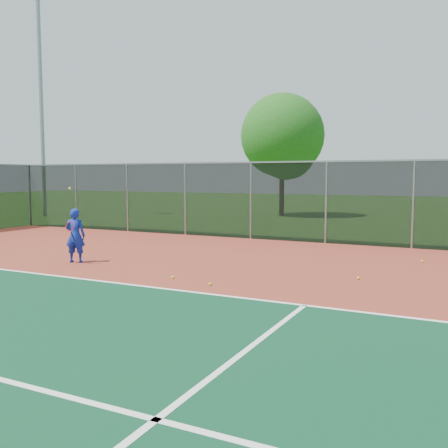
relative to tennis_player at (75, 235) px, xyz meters
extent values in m
plane|color=#2A5B1A|center=(5.32, -4.74, -0.80)|extent=(120.00, 120.00, 0.00)
cube|color=maroon|center=(5.32, -2.74, -0.79)|extent=(30.00, 20.00, 0.02)
cube|color=white|center=(7.32, -1.74, -0.77)|extent=(22.00, 0.10, 0.00)
cube|color=white|center=(7.32, -6.74, -0.77)|extent=(18.00, 0.10, 0.00)
cube|color=black|center=(5.32, 7.26, 0.72)|extent=(30.00, 0.04, 3.00)
cube|color=gray|center=(5.32, 7.26, 2.22)|extent=(30.00, 0.06, 0.06)
imported|color=#1127A5|center=(0.00, 0.00, 0.00)|extent=(0.66, 0.56, 1.55)
cylinder|color=black|center=(0.15, -0.25, 0.00)|extent=(0.03, 0.15, 0.27)
torus|color=#A51414|center=(0.15, -0.35, 0.30)|extent=(0.30, 0.13, 0.29)
sphere|color=#CAE21A|center=(-0.25, 0.10, 1.33)|extent=(0.07, 0.07, 0.07)
sphere|color=#CAE21A|center=(7.74, 1.18, -0.74)|extent=(0.07, 0.07, 0.07)
sphere|color=#CAE21A|center=(3.70, -0.70, -0.74)|extent=(0.07, 0.07, 0.07)
sphere|color=#CAE21A|center=(4.87, -0.96, -0.74)|extent=(0.07, 0.07, 0.07)
sphere|color=#CAE21A|center=(8.90, 4.42, -0.74)|extent=(0.07, 0.07, 0.07)
cylinder|color=gray|center=(-13.66, 12.01, 5.74)|extent=(0.24, 0.24, 13.08)
cylinder|color=#361E13|center=(-0.52, 18.70, 0.65)|extent=(0.30, 0.30, 2.90)
sphere|color=#194F15|center=(-0.52, 18.70, 4.19)|extent=(5.15, 5.15, 5.15)
sphere|color=#194F15|center=(-0.12, 18.40, 3.22)|extent=(3.54, 3.54, 3.54)
camera|label=1|loc=(10.07, -10.75, 1.68)|focal=40.00mm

